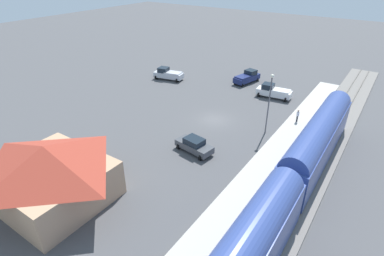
{
  "coord_description": "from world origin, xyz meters",
  "views": [
    {
      "loc": [
        -18.68,
        33.12,
        19.35
      ],
      "look_at": [
        0.2,
        5.23,
        1.0
      ],
      "focal_mm": 28.85,
      "sensor_mm": 36.0,
      "label": 1
    }
  ],
  "objects_px": {
    "station_building": "(50,172)",
    "pickup_white": "(273,91)",
    "sedan_charcoal": "(194,145)",
    "pickup_navy": "(247,77)",
    "pedestrian_on_platform": "(298,115)",
    "pickup_silver": "(168,74)",
    "light_pole_near_platform": "(270,97)"
  },
  "relations": [
    {
      "from": "pedestrian_on_platform",
      "to": "pickup_white",
      "type": "relative_size",
      "value": 0.31
    },
    {
      "from": "pickup_navy",
      "to": "pickup_silver",
      "type": "bearing_deg",
      "value": 27.27
    },
    {
      "from": "pickup_navy",
      "to": "light_pole_near_platform",
      "type": "bearing_deg",
      "value": 122.4
    },
    {
      "from": "pickup_white",
      "to": "pickup_silver",
      "type": "distance_m",
      "value": 19.34
    },
    {
      "from": "station_building",
      "to": "light_pole_near_platform",
      "type": "relative_size",
      "value": 1.32
    },
    {
      "from": "pickup_white",
      "to": "sedan_charcoal",
      "type": "bearing_deg",
      "value": 85.64
    },
    {
      "from": "station_building",
      "to": "pickup_navy",
      "type": "relative_size",
      "value": 1.8
    },
    {
      "from": "pedestrian_on_platform",
      "to": "pickup_silver",
      "type": "xyz_separation_m",
      "value": [
        25.15,
        -4.2,
        -0.25
      ]
    },
    {
      "from": "station_building",
      "to": "sedan_charcoal",
      "type": "bearing_deg",
      "value": -114.1
    },
    {
      "from": "pickup_navy",
      "to": "station_building",
      "type": "bearing_deg",
      "value": 88.01
    },
    {
      "from": "pedestrian_on_platform",
      "to": "pickup_silver",
      "type": "bearing_deg",
      "value": -9.48
    },
    {
      "from": "station_building",
      "to": "pedestrian_on_platform",
      "type": "relative_size",
      "value": 6.02
    },
    {
      "from": "sedan_charcoal",
      "to": "pickup_navy",
      "type": "bearing_deg",
      "value": -78.76
    },
    {
      "from": "pickup_navy",
      "to": "pedestrian_on_platform",
      "type": "bearing_deg",
      "value": 138.92
    },
    {
      "from": "pedestrian_on_platform",
      "to": "station_building",
      "type": "bearing_deg",
      "value": 63.31
    },
    {
      "from": "station_building",
      "to": "pickup_silver",
      "type": "xyz_separation_m",
      "value": [
        11.45,
        -31.44,
        -1.92
      ]
    },
    {
      "from": "pickup_navy",
      "to": "pickup_silver",
      "type": "height_order",
      "value": "same"
    },
    {
      "from": "pickup_navy",
      "to": "sedan_charcoal",
      "type": "bearing_deg",
      "value": 101.24
    },
    {
      "from": "pickup_navy",
      "to": "pickup_silver",
      "type": "xyz_separation_m",
      "value": [
        12.78,
        6.59,
        0.0
      ]
    },
    {
      "from": "pickup_silver",
      "to": "pickup_white",
      "type": "bearing_deg",
      "value": -172.08
    },
    {
      "from": "pedestrian_on_platform",
      "to": "sedan_charcoal",
      "type": "bearing_deg",
      "value": 60.8
    },
    {
      "from": "pickup_white",
      "to": "pickup_navy",
      "type": "xyz_separation_m",
      "value": [
        6.38,
        -3.92,
        0.0
      ]
    },
    {
      "from": "pickup_silver",
      "to": "light_pole_near_platform",
      "type": "relative_size",
      "value": 0.73
    },
    {
      "from": "pickup_white",
      "to": "light_pole_near_platform",
      "type": "xyz_separation_m",
      "value": [
        -3.5,
        11.65,
        3.86
      ]
    },
    {
      "from": "station_building",
      "to": "pickup_navy",
      "type": "bearing_deg",
      "value": -91.99
    },
    {
      "from": "pickup_white",
      "to": "pickup_silver",
      "type": "height_order",
      "value": "same"
    },
    {
      "from": "light_pole_near_platform",
      "to": "pickup_silver",
      "type": "bearing_deg",
      "value": -21.63
    },
    {
      "from": "station_building",
      "to": "pickup_white",
      "type": "xyz_separation_m",
      "value": [
        -7.7,
        -34.11,
        -1.92
      ]
    },
    {
      "from": "pedestrian_on_platform",
      "to": "pickup_silver",
      "type": "distance_m",
      "value": 25.5
    },
    {
      "from": "station_building",
      "to": "pickup_white",
      "type": "relative_size",
      "value": 1.85
    },
    {
      "from": "pickup_white",
      "to": "sedan_charcoal",
      "type": "relative_size",
      "value": 1.18
    },
    {
      "from": "station_building",
      "to": "light_pole_near_platform",
      "type": "distance_m",
      "value": 25.18
    }
  ]
}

